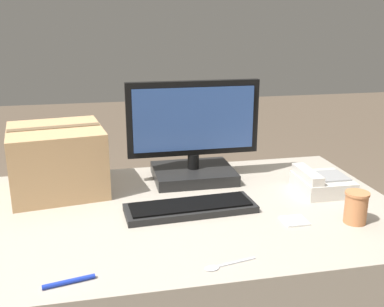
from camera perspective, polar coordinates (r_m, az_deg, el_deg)
name	(u,v)px	position (r m, az deg, el deg)	size (l,w,h in m)	color
monitor	(193,142)	(1.71, 0.18, 1.45)	(0.50, 0.25, 0.38)	black
keyboard	(190,208)	(1.47, -0.20, -6.88)	(0.43, 0.17, 0.03)	black
desk_phone	(321,183)	(1.69, 16.09, -3.61)	(0.18, 0.19, 0.08)	beige
paper_cup_right	(356,207)	(1.46, 20.10, -6.43)	(0.07, 0.07, 0.10)	#BC7547
spoon	(221,266)	(1.17, 3.73, -14.05)	(0.15, 0.05, 0.00)	silver
cardboard_box	(57,159)	(1.68, -16.74, -0.73)	(0.36, 0.37, 0.24)	tan
pen_marker	(69,282)	(1.14, -15.36, -15.41)	(0.12, 0.04, 0.01)	#1933B2
sticky_note_pad	(294,221)	(1.44, 12.88, -8.34)	(0.07, 0.07, 0.01)	silver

